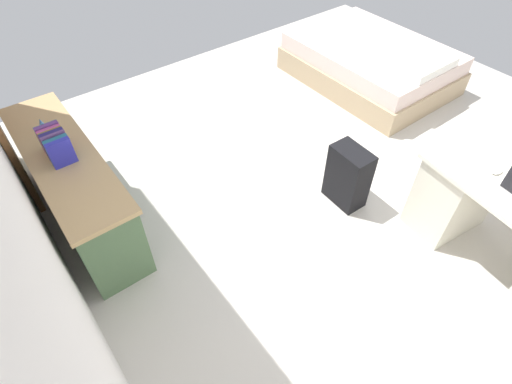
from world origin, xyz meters
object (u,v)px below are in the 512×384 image
at_px(desk, 509,231).
at_px(credenza, 75,187).
at_px(suitcase_black, 348,176).
at_px(computer_mouse, 497,171).
at_px(bed, 371,63).
at_px(figurine_small, 42,125).

distance_m(desk, credenza, 3.40).
relative_size(desk, suitcase_black, 2.64).
bearing_deg(computer_mouse, desk, -178.36).
bearing_deg(credenza, computer_mouse, -131.47).
xyz_separation_m(credenza, suitcase_black, (-1.22, -1.96, -0.08)).
height_order(credenza, suitcase_black, credenza).
height_order(bed, computer_mouse, computer_mouse).
relative_size(suitcase_black, computer_mouse, 5.72).
height_order(computer_mouse, figurine_small, figurine_small).
distance_m(bed, suitcase_black, 2.16).
bearing_deg(credenza, bed, -89.25).
height_order(suitcase_black, figurine_small, figurine_small).
bearing_deg(figurine_small, credenza, -179.76).
xyz_separation_m(credenza, computer_mouse, (-2.13, -2.41, 0.40)).
relative_size(credenza, suitcase_black, 3.15).
bearing_deg(figurine_small, computer_mouse, -136.00).
relative_size(bed, suitcase_black, 3.33).
distance_m(desk, computer_mouse, 0.47).
xyz_separation_m(suitcase_black, figurine_small, (1.59, 1.96, 0.50)).
bearing_deg(suitcase_black, computer_mouse, -151.34).
bearing_deg(figurine_small, desk, -139.40).
xyz_separation_m(desk, computer_mouse, (0.29, -0.03, 0.38)).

